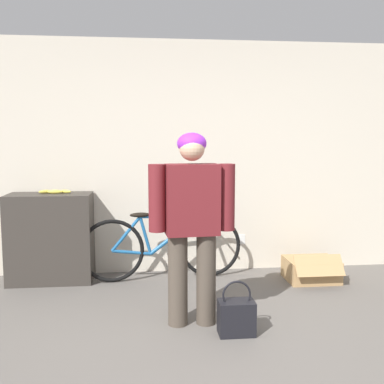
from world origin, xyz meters
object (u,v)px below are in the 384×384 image
object	(u,v)px
banana	(55,192)
person	(192,216)
bicycle	(162,246)
handbag	(236,316)
cardboard_box	(311,269)

from	to	relation	value
banana	person	bearing A→B (deg)	-44.40
person	banana	xyz separation A→B (m)	(-1.32, 1.30, 0.06)
banana	bicycle	bearing A→B (deg)	-4.29
bicycle	handbag	bearing A→B (deg)	-75.59
bicycle	cardboard_box	size ratio (longest dim) A/B	3.27
person	handbag	xyz separation A→B (m)	(0.32, -0.24, -0.75)
person	cardboard_box	xyz separation A→B (m)	(1.39, 1.01, -0.78)
cardboard_box	person	bearing A→B (deg)	-144.13
person	handbag	distance (m)	0.85
person	handbag	world-z (taller)	person
person	handbag	bearing A→B (deg)	-40.66
bicycle	cardboard_box	xyz separation A→B (m)	(1.59, -0.20, -0.25)
bicycle	cardboard_box	distance (m)	1.62
banana	handbag	bearing A→B (deg)	-42.93
banana	cardboard_box	bearing A→B (deg)	-6.05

